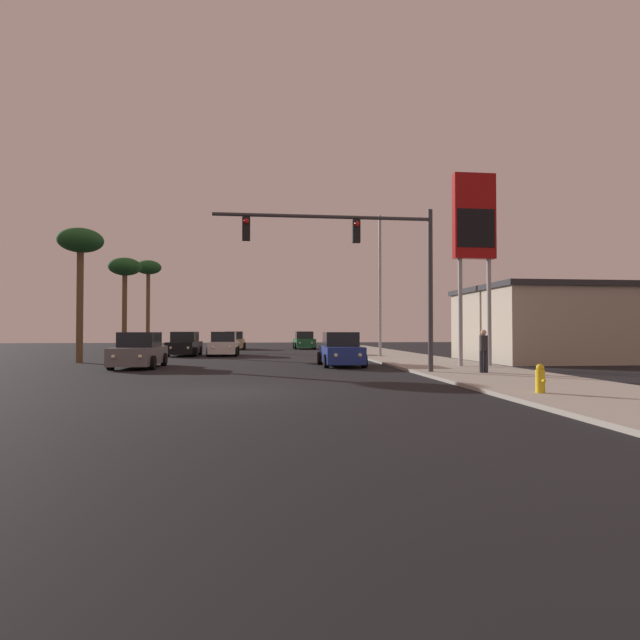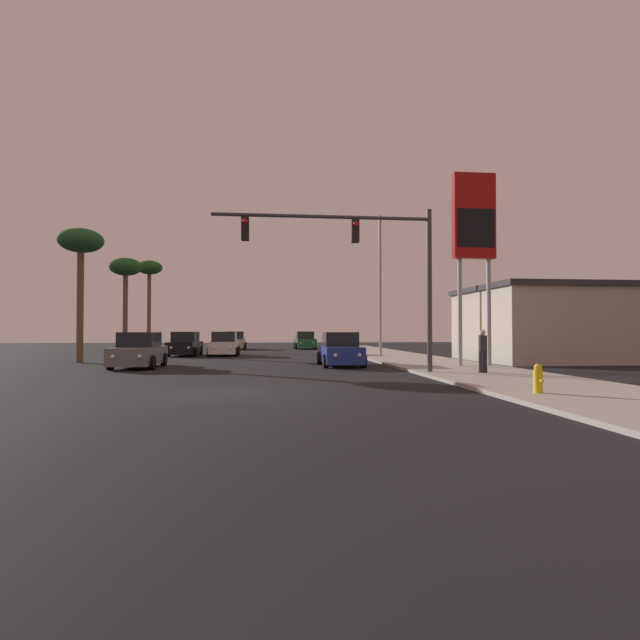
# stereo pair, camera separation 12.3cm
# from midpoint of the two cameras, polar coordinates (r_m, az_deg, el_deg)

# --- Properties ---
(ground_plane) EXTENTS (120.00, 120.00, 0.00)m
(ground_plane) POSITION_cam_midpoint_polar(r_m,az_deg,el_deg) (14.65, -10.23, -8.07)
(ground_plane) COLOR black
(sidewalk_right) EXTENTS (5.00, 60.00, 0.12)m
(sidewalk_right) POSITION_cam_midpoint_polar(r_m,az_deg,el_deg) (26.02, 12.80, -4.93)
(sidewalk_right) COLOR #9E998E
(sidewalk_right) RESTS_ON ground
(building_gas_station) EXTENTS (10.30, 8.30, 4.30)m
(building_gas_station) POSITION_cam_midpoint_polar(r_m,az_deg,el_deg) (32.11, 25.63, -0.38)
(building_gas_station) COLOR #B2A893
(building_gas_station) RESTS_ON ground
(car_green) EXTENTS (2.04, 4.33, 1.68)m
(car_green) POSITION_cam_midpoint_polar(r_m,az_deg,el_deg) (48.18, -1.90, -2.41)
(car_green) COLOR #195933
(car_green) RESTS_ON ground
(car_black) EXTENTS (2.04, 4.34, 1.68)m
(car_black) POSITION_cam_midpoint_polar(r_m,az_deg,el_deg) (36.00, -15.31, -2.76)
(car_black) COLOR black
(car_black) RESTS_ON ground
(car_tan) EXTENTS (2.04, 4.31, 1.68)m
(car_tan) POSITION_cam_midpoint_polar(r_m,az_deg,el_deg) (47.89, -9.84, -2.40)
(car_tan) COLOR tan
(car_tan) RESTS_ON ground
(car_white) EXTENTS (2.04, 4.31, 1.68)m
(car_white) POSITION_cam_midpoint_polar(r_m,az_deg,el_deg) (35.77, -11.04, -2.80)
(car_white) COLOR silver
(car_white) RESTS_ON ground
(car_blue) EXTENTS (2.04, 4.33, 1.68)m
(car_blue) POSITION_cam_midpoint_polar(r_m,az_deg,el_deg) (24.88, 2.25, -3.51)
(car_blue) COLOR navy
(car_blue) RESTS_ON ground
(car_grey) EXTENTS (2.04, 4.33, 1.68)m
(car_grey) POSITION_cam_midpoint_polar(r_m,az_deg,el_deg) (25.12, -20.10, -3.41)
(car_grey) COLOR slate
(car_grey) RESTS_ON ground
(traffic_light_mast) EXTENTS (8.70, 0.36, 6.50)m
(traffic_light_mast) POSITION_cam_midpoint_polar(r_m,az_deg,el_deg) (19.94, 5.24, 7.57)
(traffic_light_mast) COLOR #38383D
(traffic_light_mast) RESTS_ON sidewalk_right
(street_lamp) EXTENTS (1.74, 0.24, 9.00)m
(street_lamp) POSITION_cam_midpoint_polar(r_m,az_deg,el_deg) (32.09, 6.53, 4.80)
(street_lamp) COLOR #99999E
(street_lamp) RESTS_ON sidewalk_right
(gas_station_sign) EXTENTS (2.00, 0.42, 9.00)m
(gas_station_sign) POSITION_cam_midpoint_polar(r_m,az_deg,el_deg) (24.79, 17.08, 10.15)
(gas_station_sign) COLOR #99999E
(gas_station_sign) RESTS_ON sidewalk_right
(fire_hydrant) EXTENTS (0.24, 0.34, 0.76)m
(fire_hydrant) POSITION_cam_midpoint_polar(r_m,az_deg,el_deg) (14.36, 23.64, -6.17)
(fire_hydrant) COLOR gold
(fire_hydrant) RESTS_ON sidewalk_right
(pedestrian_on_sidewalk) EXTENTS (0.34, 0.32, 1.67)m
(pedestrian_on_sidewalk) POSITION_cam_midpoint_polar(r_m,az_deg,el_deg) (20.43, 18.03, -3.18)
(pedestrian_on_sidewalk) COLOR #23232D
(pedestrian_on_sidewalk) RESTS_ON sidewalk_right
(palm_tree_mid) EXTENTS (2.40, 2.40, 7.20)m
(palm_tree_mid) POSITION_cam_midpoint_polar(r_m,az_deg,el_deg) (40.15, -21.49, 5.23)
(palm_tree_mid) COLOR brown
(palm_tree_mid) RESTS_ON ground
(palm_tree_far) EXTENTS (2.40, 2.40, 8.41)m
(palm_tree_far) POSITION_cam_midpoint_polar(r_m,az_deg,el_deg) (50.05, -19.10, 5.20)
(palm_tree_far) COLOR brown
(palm_tree_far) RESTS_ON ground
(palm_tree_near) EXTENTS (2.40, 2.40, 7.37)m
(palm_tree_near) POSITION_cam_midpoint_polar(r_m,az_deg,el_deg) (30.60, -25.81, 7.57)
(palm_tree_near) COLOR brown
(palm_tree_near) RESTS_ON ground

